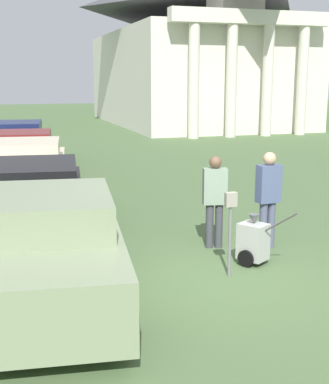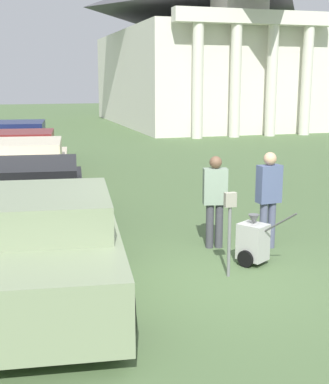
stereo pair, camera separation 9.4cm
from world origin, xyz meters
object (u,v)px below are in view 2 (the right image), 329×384
at_px(parking_meter, 230,218).
at_px(person_supervisor, 269,194).
at_px(parked_car_navy, 21,144).
at_px(equipment_cart, 253,242).
at_px(parked_car_cream, 29,172).
at_px(church, 198,41).
at_px(parked_car_black, 37,201).
at_px(parked_car_sage, 50,246).
at_px(person_worker, 215,196).
at_px(parked_car_maroon, 25,157).

distance_m(parking_meter, person_supervisor, 1.65).
height_order(parked_car_navy, equipment_cart, parked_car_navy).
relative_size(parked_car_navy, equipment_cart, 5.29).
xyz_separation_m(parked_car_cream, church, (11.99, 20.85, 4.71)).
bearing_deg(parked_car_cream, parked_car_black, -83.02).
bearing_deg(church, parked_car_sage, -113.88).
bearing_deg(person_supervisor, parked_car_navy, -76.13).
height_order(parking_meter, person_worker, person_worker).
distance_m(parked_car_navy, person_worker, 11.44).
relative_size(parked_car_sage, person_supervisor, 2.85).
bearing_deg(parked_car_maroon, person_supervisor, -57.23).
bearing_deg(church, parking_meter, -108.93).
distance_m(parked_car_cream, parked_car_navy, 6.14).
relative_size(parked_car_navy, person_worker, 3.15).
bearing_deg(parked_car_navy, parked_car_sage, -83.00).
bearing_deg(parked_car_navy, parked_car_cream, -82.99).
bearing_deg(church, equipment_cart, -108.03).
distance_m(parked_car_navy, person_supervisor, 11.99).
distance_m(parked_car_black, parked_car_navy, 9.29).
xyz_separation_m(parked_car_black, person_supervisor, (3.90, -2.05, 0.33)).
distance_m(person_worker, church, 27.63).
relative_size(parked_car_cream, person_supervisor, 2.88).
xyz_separation_m(parked_car_black, parked_car_navy, (0.00, 9.29, 0.05)).
bearing_deg(equipment_cart, parked_car_navy, 73.47).
bearing_deg(parked_car_black, parking_meter, -42.70).
bearing_deg(parking_meter, parked_car_navy, 102.14).
distance_m(parking_meter, equipment_cart, 0.90).
height_order(parked_car_sage, person_worker, person_worker).
height_order(parking_meter, church, church).
distance_m(person_worker, equipment_cart, 1.19).
xyz_separation_m(parked_car_sage, person_worker, (3.00, 1.33, 0.24)).
distance_m(parked_car_black, church, 27.24).
height_order(parked_car_maroon, person_supervisor, person_supervisor).
bearing_deg(parked_car_black, person_worker, -23.22).
height_order(parked_car_black, church, church).
bearing_deg(parked_car_maroon, parked_car_black, -83.01).
xyz_separation_m(parked_car_black, church, (11.99, 24.00, 4.76)).
xyz_separation_m(parking_meter, person_worker, (0.32, 1.41, 0.02)).
height_order(parked_car_maroon, equipment_cart, parked_car_maroon).
bearing_deg(person_supervisor, person_worker, -23.55).
xyz_separation_m(parked_car_maroon, person_supervisor, (3.90, -8.08, 0.31)).
distance_m(parked_car_maroon, parked_car_navy, 3.26).
distance_m(parked_car_maroon, person_worker, 8.34).
xyz_separation_m(parked_car_black, parked_car_cream, (0.00, 3.14, 0.05)).
xyz_separation_m(person_supervisor, equipment_cart, (-0.62, -0.71, -0.61)).
relative_size(parked_car_navy, person_supervisor, 3.02).
xyz_separation_m(parked_car_cream, parking_meter, (2.68, -6.30, 0.20)).
relative_size(parked_car_black, parked_car_navy, 1.00).
bearing_deg(parked_car_sage, parked_car_navy, 97.00).
bearing_deg(parked_car_sage, equipment_cart, 12.58).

